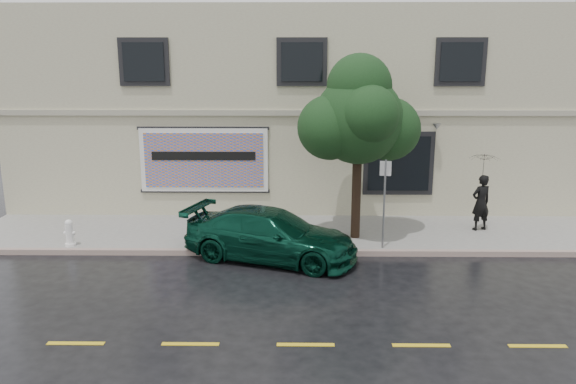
{
  "coord_description": "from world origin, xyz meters",
  "views": [
    {
      "loc": [
        -0.22,
        -13.21,
        5.32
      ],
      "look_at": [
        -0.4,
        2.2,
        1.63
      ],
      "focal_mm": 35.0,
      "sensor_mm": 36.0,
      "label": 1
    }
  ],
  "objects_px": {
    "car": "(271,235)",
    "street_tree": "(358,120)",
    "fire_hydrant": "(70,233)",
    "pedestrian": "(481,203)"
  },
  "relations": [
    {
      "from": "car",
      "to": "pedestrian",
      "type": "xyz_separation_m",
      "value": [
        6.34,
        2.25,
        0.33
      ]
    },
    {
      "from": "car",
      "to": "fire_hydrant",
      "type": "height_order",
      "value": "car"
    },
    {
      "from": "car",
      "to": "street_tree",
      "type": "relative_size",
      "value": 0.99
    },
    {
      "from": "street_tree",
      "to": "car",
      "type": "bearing_deg",
      "value": -148.59
    },
    {
      "from": "pedestrian",
      "to": "street_tree",
      "type": "height_order",
      "value": "street_tree"
    },
    {
      "from": "car",
      "to": "street_tree",
      "type": "xyz_separation_m",
      "value": [
        2.44,
        1.49,
        2.92
      ]
    },
    {
      "from": "car",
      "to": "fire_hydrant",
      "type": "distance_m",
      "value": 5.73
    },
    {
      "from": "fire_hydrant",
      "to": "street_tree",
      "type": "bearing_deg",
      "value": -17.43
    },
    {
      "from": "car",
      "to": "street_tree",
      "type": "bearing_deg",
      "value": -39.46
    },
    {
      "from": "pedestrian",
      "to": "fire_hydrant",
      "type": "distance_m",
      "value": 12.17
    }
  ]
}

